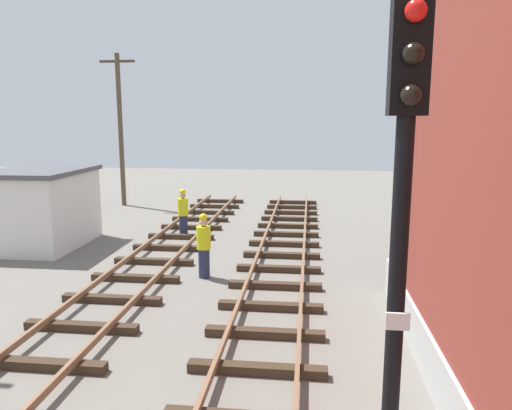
{
  "coord_description": "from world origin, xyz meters",
  "views": [
    {
      "loc": [
        1.66,
        -2.7,
        4.48
      ],
      "look_at": [
        0.21,
        10.17,
        2.15
      ],
      "focal_mm": 33.58,
      "sensor_mm": 36.0,
      "label": 1
    }
  ],
  "objects_px": {
    "parked_car_black": "(35,195)",
    "track_worker_foreground": "(204,246)",
    "utility_pole_far": "(120,127)",
    "track_worker_distant": "(183,213)",
    "control_hut": "(41,208)",
    "signal_mast": "(401,219)"
  },
  "relations": [
    {
      "from": "signal_mast",
      "to": "track_worker_distant",
      "type": "height_order",
      "value": "signal_mast"
    },
    {
      "from": "control_hut",
      "to": "track_worker_foreground",
      "type": "bearing_deg",
      "value": -23.26
    },
    {
      "from": "parked_car_black",
      "to": "track_worker_distant",
      "type": "xyz_separation_m",
      "value": [
        8.34,
        -3.87,
        0.03
      ]
    },
    {
      "from": "track_worker_distant",
      "to": "signal_mast",
      "type": "bearing_deg",
      "value": -65.95
    },
    {
      "from": "utility_pole_far",
      "to": "track_worker_distant",
      "type": "height_order",
      "value": "utility_pole_far"
    },
    {
      "from": "utility_pole_far",
      "to": "track_worker_distant",
      "type": "bearing_deg",
      "value": -52.38
    },
    {
      "from": "signal_mast",
      "to": "track_worker_foreground",
      "type": "distance_m",
      "value": 9.37
    },
    {
      "from": "track_worker_foreground",
      "to": "utility_pole_far",
      "type": "bearing_deg",
      "value": 121.55
    },
    {
      "from": "track_worker_foreground",
      "to": "parked_car_black",
      "type": "bearing_deg",
      "value": 140.19
    },
    {
      "from": "utility_pole_far",
      "to": "track_worker_foreground",
      "type": "xyz_separation_m",
      "value": [
        6.76,
        -11.0,
        -3.13
      ]
    },
    {
      "from": "parked_car_black",
      "to": "track_worker_distant",
      "type": "distance_m",
      "value": 9.2
    },
    {
      "from": "control_hut",
      "to": "track_worker_distant",
      "type": "distance_m",
      "value": 5.03
    },
    {
      "from": "parked_car_black",
      "to": "track_worker_foreground",
      "type": "xyz_separation_m",
      "value": [
        10.18,
        -8.48,
        0.03
      ]
    },
    {
      "from": "signal_mast",
      "to": "track_worker_distant",
      "type": "distance_m",
      "value": 14.21
    },
    {
      "from": "signal_mast",
      "to": "track_worker_foreground",
      "type": "relative_size",
      "value": 3.0
    },
    {
      "from": "control_hut",
      "to": "utility_pole_far",
      "type": "relative_size",
      "value": 0.49
    },
    {
      "from": "control_hut",
      "to": "track_worker_foreground",
      "type": "distance_m",
      "value": 7.1
    },
    {
      "from": "track_worker_foreground",
      "to": "track_worker_distant",
      "type": "xyz_separation_m",
      "value": [
        -1.83,
        4.62,
        0.0
      ]
    },
    {
      "from": "track_worker_foreground",
      "to": "track_worker_distant",
      "type": "relative_size",
      "value": 1.0
    },
    {
      "from": "control_hut",
      "to": "parked_car_black",
      "type": "height_order",
      "value": "control_hut"
    },
    {
      "from": "control_hut",
      "to": "track_worker_distant",
      "type": "relative_size",
      "value": 2.03
    },
    {
      "from": "parked_car_black",
      "to": "track_worker_foreground",
      "type": "distance_m",
      "value": 13.25
    }
  ]
}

